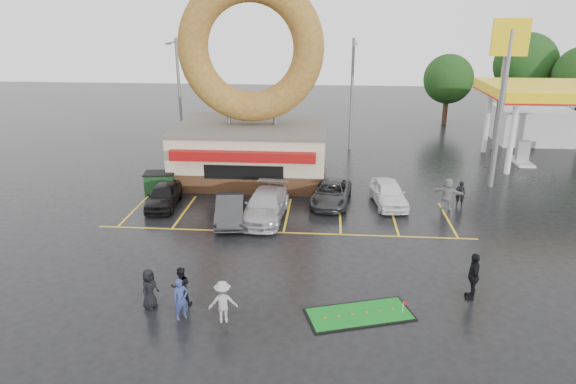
# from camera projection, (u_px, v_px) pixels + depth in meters

# --- Properties ---
(ground) EXTENTS (120.00, 120.00, 0.00)m
(ground) POSITION_uv_depth(u_px,v_px,m) (277.00, 263.00, 23.76)
(ground) COLOR black
(ground) RESTS_ON ground
(donut_shop) EXTENTS (10.20, 8.70, 13.50)m
(donut_shop) POSITION_uv_depth(u_px,v_px,m) (252.00, 113.00, 34.68)
(donut_shop) COLOR #472B19
(donut_shop) RESTS_ON ground
(gas_station) EXTENTS (12.30, 13.65, 5.90)m
(gas_station) POSITION_uv_depth(u_px,v_px,m) (554.00, 108.00, 40.66)
(gas_station) COLOR silver
(gas_station) RESTS_ON ground
(shell_sign) EXTENTS (2.20, 0.36, 10.60)m
(shell_sign) POSITION_uv_depth(u_px,v_px,m) (506.00, 73.00, 31.57)
(shell_sign) COLOR slate
(shell_sign) RESTS_ON ground
(streetlight_left) EXTENTS (0.40, 2.21, 9.00)m
(streetlight_left) POSITION_uv_depth(u_px,v_px,m) (179.00, 92.00, 41.63)
(streetlight_left) COLOR slate
(streetlight_left) RESTS_ON ground
(streetlight_mid) EXTENTS (0.40, 2.21, 9.00)m
(streetlight_mid) POSITION_uv_depth(u_px,v_px,m) (352.00, 92.00, 41.50)
(streetlight_mid) COLOR slate
(streetlight_mid) RESTS_ON ground
(streetlight_right) EXTENTS (0.40, 2.21, 9.00)m
(streetlight_right) POSITION_uv_depth(u_px,v_px,m) (500.00, 92.00, 41.52)
(streetlight_right) COLOR slate
(streetlight_right) RESTS_ON ground
(tree_far_c) EXTENTS (6.30, 6.30, 9.00)m
(tree_far_c) POSITION_uv_depth(u_px,v_px,m) (526.00, 64.00, 52.06)
(tree_far_c) COLOR #332114
(tree_far_c) RESTS_ON ground
(tree_far_d) EXTENTS (4.90, 4.90, 7.00)m
(tree_far_d) POSITION_uv_depth(u_px,v_px,m) (448.00, 79.00, 51.23)
(tree_far_d) COLOR #332114
(tree_far_d) RESTS_ON ground
(car_black) EXTENTS (1.97, 4.22, 1.40)m
(car_black) POSITION_uv_depth(u_px,v_px,m) (164.00, 195.00, 30.33)
(car_black) COLOR black
(car_black) RESTS_ON ground
(car_dgrey) EXTENTS (2.07, 4.45, 1.41)m
(car_dgrey) POSITION_uv_depth(u_px,v_px,m) (230.00, 209.00, 28.18)
(car_dgrey) COLOR #2B2B2D
(car_dgrey) RESTS_ON ground
(car_silver) EXTENTS (2.53, 5.45, 1.54)m
(car_silver) POSITION_uv_depth(u_px,v_px,m) (265.00, 205.00, 28.61)
(car_silver) COLOR #A9A9AE
(car_silver) RESTS_ON ground
(car_grey) EXTENTS (2.69, 4.89, 1.30)m
(car_grey) POSITION_uv_depth(u_px,v_px,m) (331.00, 193.00, 30.87)
(car_grey) COLOR #2D2D2F
(car_grey) RESTS_ON ground
(car_white) EXTENTS (2.25, 4.51, 1.48)m
(car_white) POSITION_uv_depth(u_px,v_px,m) (389.00, 193.00, 30.58)
(car_white) COLOR white
(car_white) RESTS_ON ground
(person_blue) EXTENTS (0.72, 0.69, 1.65)m
(person_blue) POSITION_uv_depth(u_px,v_px,m) (181.00, 299.00, 19.20)
(person_blue) COLOR navy
(person_blue) RESTS_ON ground
(person_blackjkt) EXTENTS (0.93, 0.81, 1.63)m
(person_blackjkt) POSITION_uv_depth(u_px,v_px,m) (181.00, 286.00, 20.11)
(person_blackjkt) COLOR black
(person_blackjkt) RESTS_ON ground
(person_hoodie) EXTENTS (1.18, 0.83, 1.67)m
(person_hoodie) POSITION_uv_depth(u_px,v_px,m) (223.00, 302.00, 19.00)
(person_hoodie) COLOR gray
(person_hoodie) RESTS_ON ground
(person_bystander) EXTENTS (0.76, 0.92, 1.62)m
(person_bystander) POSITION_uv_depth(u_px,v_px,m) (149.00, 289.00, 19.96)
(person_bystander) COLOR black
(person_bystander) RESTS_ON ground
(person_cameraman) EXTENTS (0.64, 1.22, 1.98)m
(person_cameraman) POSITION_uv_depth(u_px,v_px,m) (473.00, 276.00, 20.54)
(person_cameraman) COLOR black
(person_cameraman) RESTS_ON ground
(person_walker_near) EXTENTS (1.86, 1.21, 1.92)m
(person_walker_near) POSITION_uv_depth(u_px,v_px,m) (447.00, 194.00, 29.80)
(person_walker_near) COLOR gray
(person_walker_near) RESTS_ON ground
(person_walker_far) EXTENTS (0.64, 0.50, 1.54)m
(person_walker_far) POSITION_uv_depth(u_px,v_px,m) (460.00, 193.00, 30.45)
(person_walker_far) COLOR black
(person_walker_far) RESTS_ON ground
(dumpster) EXTENTS (1.94, 1.42, 1.30)m
(dumpster) POSITION_uv_depth(u_px,v_px,m) (160.00, 184.00, 32.55)
(dumpster) COLOR #18401D
(dumpster) RESTS_ON ground
(putting_green) EXTENTS (4.39, 2.89, 0.51)m
(putting_green) POSITION_uv_depth(u_px,v_px,m) (359.00, 314.00, 19.66)
(putting_green) COLOR black
(putting_green) RESTS_ON ground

